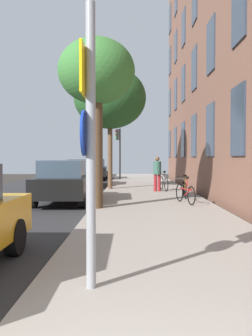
{
  "coord_description": "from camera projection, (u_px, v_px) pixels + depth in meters",
  "views": [
    {
      "loc": [
        0.27,
        -1.24,
        1.72
      ],
      "look_at": [
        0.14,
        9.45,
        1.41
      ],
      "focal_mm": 37.69,
      "sensor_mm": 36.0,
      "label": 1
    }
  ],
  "objects": [
    {
      "name": "car_3",
      "position": [
        95.0,
        169.0,
        27.33
      ],
      "size": [
        1.95,
        4.12,
        1.62
      ],
      "color": "black",
      "rests_on": "road_asphalt"
    },
    {
      "name": "car_1",
      "position": [
        65.0,
        181.0,
        13.3
      ],
      "size": [
        1.95,
        4.34,
        1.62
      ],
      "color": "black",
      "rests_on": "road_asphalt"
    },
    {
      "name": "traffic_light",
      "position": [
        119.0,
        145.0,
        26.5
      ],
      "size": [
        0.43,
        0.24,
        3.81
      ],
      "color": "black",
      "rests_on": "sidewalk"
    },
    {
      "name": "car_2",
      "position": [
        84.0,
        173.0,
        21.03
      ],
      "size": [
        1.87,
        4.34,
        1.62
      ],
      "color": "red",
      "rests_on": "road_asphalt"
    },
    {
      "name": "bicycle_1",
      "position": [
        185.0,
        189.0,
        14.19
      ],
      "size": [
        0.42,
        1.65,
        0.93
      ],
      "color": "black",
      "rests_on": "sidewalk"
    },
    {
      "name": "ground_plane",
      "position": [
        73.0,
        195.0,
        16.32
      ],
      "size": [
        41.8,
        41.8,
        0.0
      ],
      "primitive_type": "plane",
      "color": "#332D28"
    },
    {
      "name": "road_asphalt",
      "position": [
        28.0,
        195.0,
        16.34
      ],
      "size": [
        7.0,
        38.0,
        0.01
      ],
      "primitive_type": "cube",
      "color": "#2D2D30",
      "rests_on": "ground"
    },
    {
      "name": "tree_near",
      "position": [
        97.0,
        74.0,
        11.16
      ],
      "size": [
        2.44,
        2.44,
        5.39
      ],
      "color": "#4C3823",
      "rests_on": "sidewalk"
    },
    {
      "name": "bicycle_0",
      "position": [
        185.0,
        193.0,
        12.41
      ],
      "size": [
        0.56,
        1.68,
        0.94
      ],
      "color": "black",
      "rests_on": "sidewalk"
    },
    {
      "name": "sidewalk",
      "position": [
        148.0,
        194.0,
        16.27
      ],
      "size": [
        4.2,
        38.0,
        0.12
      ],
      "primitive_type": "cube",
      "color": "#9E9389",
      "rests_on": "ground"
    },
    {
      "name": "tree_far",
      "position": [
        110.0,
        98.0,
        18.21
      ],
      "size": [
        3.73,
        3.73,
        6.28
      ],
      "color": "brown",
      "rests_on": "sidewalk"
    },
    {
      "name": "bicycle_2",
      "position": [
        164.0,
        183.0,
        17.23
      ],
      "size": [
        0.42,
        1.63,
        0.96
      ],
      "color": "black",
      "rests_on": "sidewalk"
    },
    {
      "name": "pedestrian_0",
      "position": [
        157.0,
        171.0,
        16.84
      ],
      "size": [
        0.47,
        0.47,
        1.67
      ],
      "color": "maroon",
      "rests_on": "sidewalk"
    },
    {
      "name": "sign_post",
      "position": [
        89.0,
        133.0,
        4.3
      ],
      "size": [
        0.16,
        0.6,
        3.49
      ],
      "color": "gray",
      "rests_on": "sidewalk"
    }
  ]
}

